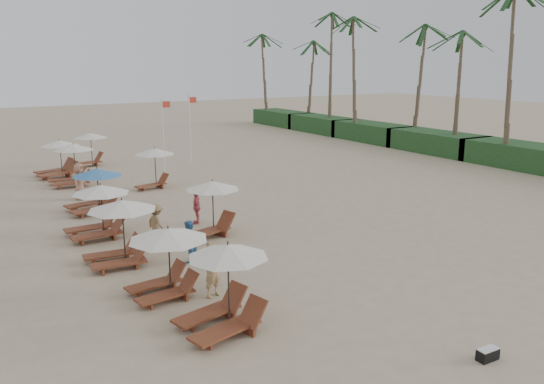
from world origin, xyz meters
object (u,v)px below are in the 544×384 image
beachgoer_far_a (197,207)px  beachgoer_far_b (80,181)px  inland_station_2 (88,146)px  beachgoer_mid_a (189,241)px  lounger_station_2 (118,231)px  beachgoer_mid_b (157,224)px  lounger_station_4 (93,191)px  duffel_bag (488,354)px  flag_pole_near (163,131)px  inland_station_0 (209,205)px  lounger_station_3 (96,212)px  lounger_station_0 (220,290)px  lounger_station_1 (164,258)px  lounger_station_6 (56,160)px  beachgoer_near (213,270)px  lounger_station_5 (70,166)px  inland_station_1 (153,162)px

beachgoer_far_a → beachgoer_far_b: (-3.36, 7.15, 0.20)m
inland_station_2 → beachgoer_mid_a: bearing=-94.2°
lounger_station_2 → beachgoer_mid_b: bearing=39.0°
lounger_station_2 → beachgoer_mid_a: lounger_station_2 is taller
lounger_station_4 → beachgoer_mid_a: 8.71m
lounger_station_4 → duffel_bag: size_ratio=5.06×
lounger_station_2 → flag_pole_near: (7.43, 15.33, 1.37)m
lounger_station_4 → inland_station_0: (3.11, -6.28, 0.30)m
inland_station_2 → duffel_bag: inland_station_2 is taller
lounger_station_3 → flag_pole_near: (7.30, 11.74, 1.54)m
lounger_station_4 → lounger_station_0: bearing=-90.3°
lounger_station_1 → lounger_station_3: lounger_station_3 is taller
lounger_station_1 → beachgoer_mid_b: (1.52, 4.92, -0.42)m
lounger_station_6 → beachgoer_near: bearing=-88.6°
lounger_station_2 → beachgoer_far_a: (4.37, 3.25, -0.49)m
lounger_station_6 → inland_station_0: 16.13m
lounger_station_3 → beachgoer_near: lounger_station_3 is taller
beachgoer_near → beachgoer_mid_a: beachgoer_near is taller
lounger_station_4 → beachgoer_near: size_ratio=1.61×
lounger_station_0 → lounger_station_2: bearing=98.3°
inland_station_0 → duffel_bag: inland_station_0 is taller
lounger_station_6 → lounger_station_4: bearing=-90.8°
lounger_station_1 → inland_station_0: bearing=51.8°
lounger_station_1 → lounger_station_4: 10.95m
duffel_bag → flag_pole_near: (1.81, 26.21, 2.45)m
beachgoer_mid_a → lounger_station_6: bearing=-122.4°
beachgoer_far_a → lounger_station_2: bearing=-22.2°
beachgoer_far_b → duffel_bag: bearing=-123.3°
lounger_station_5 → beachgoer_far_b: lounger_station_5 is taller
lounger_station_0 → flag_pole_near: 22.54m
lounger_station_1 → flag_pole_near: (7.02, 18.68, 1.40)m
lounger_station_3 → lounger_station_5: lounger_station_5 is taller
lounger_station_5 → inland_station_0: bearing=-77.7°
lounger_station_5 → beachgoer_mid_b: size_ratio=1.68×
beachgoer_far_a → beachgoer_mid_b: bearing=-24.2°
beachgoer_mid_b → lounger_station_2: bearing=114.2°
lounger_station_1 → duffel_bag: (5.21, -7.54, -1.05)m
beachgoer_mid_a → lounger_station_1: bearing=17.1°
beachgoer_near → duffel_bag: size_ratio=3.14×
duffel_bag → lounger_station_3: bearing=110.8°
lounger_station_4 → beachgoer_mid_b: lounger_station_4 is taller
beachgoer_mid_b → flag_pole_near: flag_pole_near is taller
beachgoer_mid_b → beachgoer_mid_a: bearing=170.3°
lounger_station_3 → beachgoer_far_b: lounger_station_3 is taller
beachgoer_mid_b → lounger_station_1: bearing=148.0°
lounger_station_4 → duffel_bag: 19.07m
lounger_station_3 → beachgoer_mid_a: (2.04, -4.62, -0.30)m
inland_station_0 → beachgoer_near: size_ratio=1.64×
lounger_station_1 → inland_station_1: size_ratio=0.99×
lounger_station_0 → lounger_station_5: lounger_station_5 is taller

